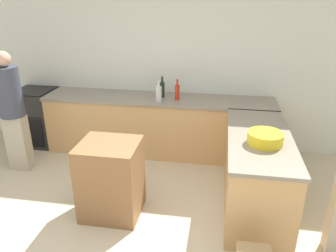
{
  "coord_description": "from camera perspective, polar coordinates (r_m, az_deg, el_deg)",
  "views": [
    {
      "loc": [
        0.91,
        -2.37,
        2.35
      ],
      "look_at": [
        0.34,
        1.01,
        0.93
      ],
      "focal_mm": 35.0,
      "sensor_mm": 36.0,
      "label": 1
    }
  ],
  "objects": [
    {
      "name": "ground_plane",
      "position": [
        3.46,
        -8.96,
        -20.56
      ],
      "size": [
        14.0,
        14.0,
        0.0
      ],
      "primitive_type": "plane",
      "color": "beige"
    },
    {
      "name": "wall_back",
      "position": [
        5.06,
        -0.99,
        11.21
      ],
      "size": [
        8.0,
        0.06,
        2.7
      ],
      "color": "silver",
      "rests_on": "ground_plane"
    },
    {
      "name": "counter_back",
      "position": [
        5.0,
        -1.66,
        0.15
      ],
      "size": [
        3.41,
        0.67,
        0.88
      ],
      "color": "tan",
      "rests_on": "ground_plane"
    },
    {
      "name": "counter_peninsula",
      "position": [
        3.9,
        15.06,
        -7.54
      ],
      "size": [
        0.69,
        1.7,
        0.88
      ],
      "color": "tan",
      "rests_on": "ground_plane"
    },
    {
      "name": "range_oven",
      "position": [
        5.73,
        -21.82,
        1.5
      ],
      "size": [
        0.6,
        0.62,
        0.89
      ],
      "color": "black",
      "rests_on": "ground_plane"
    },
    {
      "name": "island_table",
      "position": [
        3.7,
        -9.89,
        -9.09
      ],
      "size": [
        0.63,
        0.57,
        0.86
      ],
      "color": "brown",
      "rests_on": "ground_plane"
    },
    {
      "name": "mixing_bowl",
      "position": [
        3.51,
        16.56,
        -2.04
      ],
      "size": [
        0.37,
        0.37,
        0.12
      ],
      "color": "yellow",
      "rests_on": "counter_peninsula"
    },
    {
      "name": "vinegar_bottle_clear",
      "position": [
        4.66,
        -1.63,
        5.75
      ],
      "size": [
        0.08,
        0.08,
        0.3
      ],
      "color": "silver",
      "rests_on": "counter_back"
    },
    {
      "name": "hot_sauce_bottle",
      "position": [
        4.72,
        1.62,
        5.99
      ],
      "size": [
        0.07,
        0.07,
        0.3
      ],
      "color": "red",
      "rests_on": "counter_back"
    },
    {
      "name": "wine_bottle_dark",
      "position": [
        4.85,
        -1.01,
        6.48
      ],
      "size": [
        0.07,
        0.07,
        0.31
      ],
      "color": "black",
      "rests_on": "counter_back"
    },
    {
      "name": "person_by_range",
      "position": [
        4.81,
        -25.54,
        2.8
      ],
      "size": [
        0.32,
        0.32,
        1.65
      ],
      "color": "#ADA38E",
      "rests_on": "ground_plane"
    }
  ]
}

